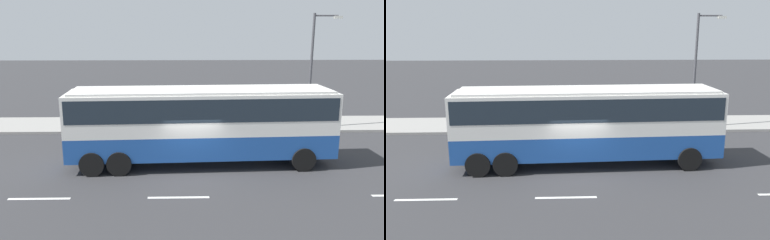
% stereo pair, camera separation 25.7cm
% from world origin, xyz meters
% --- Properties ---
extents(ground_plane, '(120.00, 120.00, 0.00)m').
position_xyz_m(ground_plane, '(0.00, 0.00, 0.00)').
color(ground_plane, '#333335').
extents(sidewalk_curb, '(80.00, 4.00, 0.15)m').
position_xyz_m(sidewalk_curb, '(0.00, 8.73, 0.07)').
color(sidewalk_curb, gray).
rests_on(sidewalk_curb, ground_plane).
extents(lane_centreline, '(38.33, 0.16, 0.01)m').
position_xyz_m(lane_centreline, '(3.05, -2.70, 0.00)').
color(lane_centreline, white).
rests_on(lane_centreline, ground_plane).
extents(coach_bus, '(12.46, 3.29, 3.66)m').
position_xyz_m(coach_bus, '(0.45, 1.14, 2.27)').
color(coach_bus, '#1E4C9E').
rests_on(coach_bus, ground_plane).
extents(pedestrian_near_curb, '(0.32, 0.32, 1.69)m').
position_xyz_m(pedestrian_near_curb, '(7.84, 8.71, 1.12)').
color(pedestrian_near_curb, brown).
rests_on(pedestrian_near_curb, sidewalk_curb).
extents(street_lamp, '(1.77, 0.24, 7.10)m').
position_xyz_m(street_lamp, '(7.67, 7.40, 4.22)').
color(street_lamp, '#47474C').
rests_on(street_lamp, sidewalk_curb).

